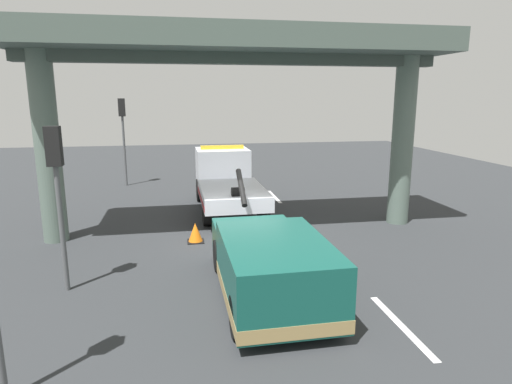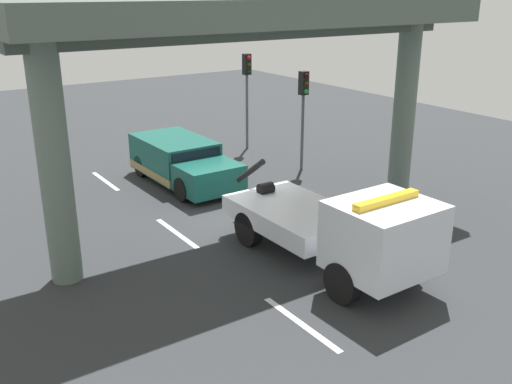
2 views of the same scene
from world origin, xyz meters
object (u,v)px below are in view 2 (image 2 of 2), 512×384
(towed_van_green, at_px, (182,162))
(traffic_cone_orange, at_px, (283,199))
(traffic_light_far, at_px, (304,99))
(traffic_light_near, at_px, (247,80))
(tow_truck_white, at_px, (342,228))

(towed_van_green, xyz_separation_m, traffic_cone_orange, (4.34, 1.52, -0.48))
(towed_van_green, distance_m, traffic_light_far, 5.33)
(towed_van_green, distance_m, traffic_light_near, 5.92)
(towed_van_green, height_order, traffic_light_near, traffic_light_near)
(traffic_light_far, bearing_deg, traffic_light_near, -180.00)
(traffic_cone_orange, bearing_deg, traffic_light_near, 155.54)
(towed_van_green, bearing_deg, tow_truck_white, 0.07)
(traffic_cone_orange, bearing_deg, towed_van_green, -160.68)
(tow_truck_white, xyz_separation_m, traffic_light_far, (-7.56, 4.72, 1.68))
(towed_van_green, xyz_separation_m, traffic_light_far, (1.29, 4.73, 2.10))
(tow_truck_white, relative_size, towed_van_green, 1.39)
(traffic_light_near, bearing_deg, traffic_cone_orange, -24.46)
(towed_van_green, bearing_deg, traffic_light_far, 74.71)
(towed_van_green, bearing_deg, traffic_light_near, 119.79)
(towed_van_green, relative_size, traffic_cone_orange, 8.32)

